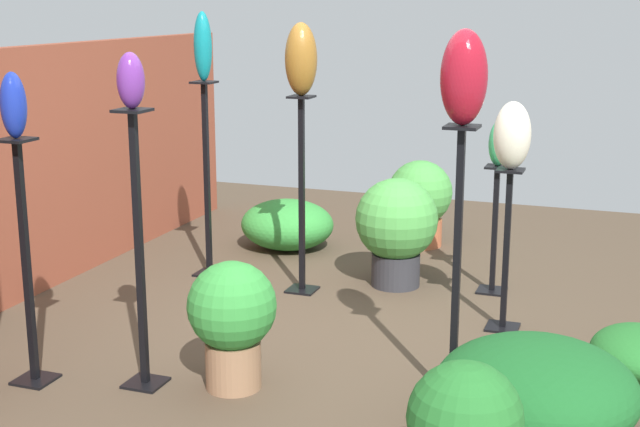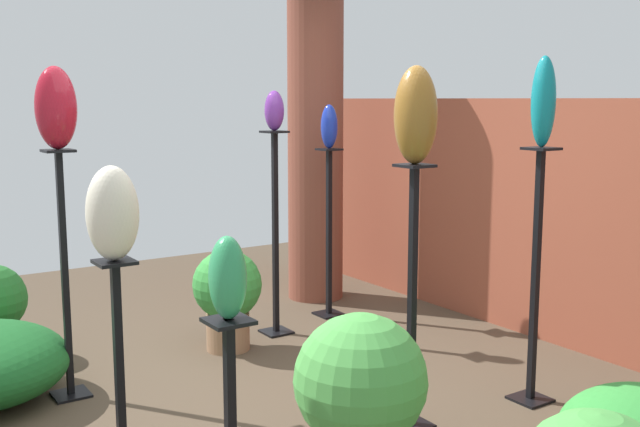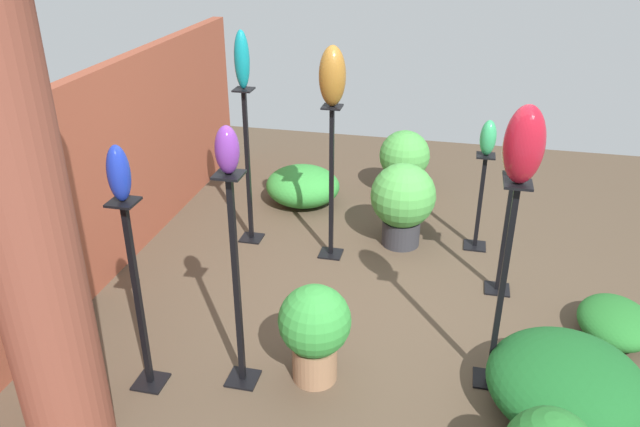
{
  "view_description": "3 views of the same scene",
  "coord_description": "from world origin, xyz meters",
  "views": [
    {
      "loc": [
        -4.88,
        -1.69,
        2.01
      ],
      "look_at": [
        0.05,
        0.11,
        0.74
      ],
      "focal_mm": 50.0,
      "sensor_mm": 36.0,
      "label": 1
    },
    {
      "loc": [
        3.54,
        -1.97,
        1.7
      ],
      "look_at": [
        0.07,
        0.35,
        1.06
      ],
      "focal_mm": 42.0,
      "sensor_mm": 36.0,
      "label": 2
    },
    {
      "loc": [
        -4.07,
        -0.52,
        2.81
      ],
      "look_at": [
        -0.3,
        0.35,
        0.91
      ],
      "focal_mm": 35.0,
      "sensor_mm": 36.0,
      "label": 3
    }
  ],
  "objects": [
    {
      "name": "pedestal_jade",
      "position": [
        1.15,
        -0.78,
        0.41
      ],
      "size": [
        0.2,
        0.2,
        0.9
      ],
      "color": "black",
      "rests_on": "ground"
    },
    {
      "name": "potted_plant_front_right",
      "position": [
        1.06,
        -0.1,
        0.44
      ],
      "size": [
        0.59,
        0.59,
        0.78
      ],
      "color": "#2D2D33",
      "rests_on": "ground"
    },
    {
      "name": "ground_plane",
      "position": [
        0.0,
        0.0,
        0.0
      ],
      "size": [
        8.0,
        8.0,
        0.0
      ],
      "primitive_type": "plane",
      "color": "#4C3D2D"
    },
    {
      "name": "pedestal_teal",
      "position": [
        0.83,
        1.28,
        0.67
      ],
      "size": [
        0.2,
        0.2,
        1.44
      ],
      "color": "black",
      "rests_on": "ground"
    },
    {
      "name": "brick_wall_back",
      "position": [
        0.0,
        2.25,
        0.85
      ],
      "size": [
        5.6,
        0.12,
        1.7
      ],
      "primitive_type": "cube",
      "color": "brown",
      "rests_on": "ground"
    },
    {
      "name": "foliage_bed_center",
      "position": [
        1.69,
        1.0,
        0.2
      ],
      "size": [
        0.7,
        0.77,
        0.41
      ],
      "primitive_type": "ellipsoid",
      "color": "#338C38",
      "rests_on": "ground"
    },
    {
      "name": "art_vase_teal",
      "position": [
        0.83,
        1.28,
        1.68
      ],
      "size": [
        0.13,
        0.13,
        0.49
      ],
      "primitive_type": "ellipsoid",
      "color": "#0F727A",
      "rests_on": "pedestal_teal"
    },
    {
      "name": "art_vase_bronze",
      "position": [
        0.71,
        0.48,
        1.62
      ],
      "size": [
        0.22,
        0.22,
        0.48
      ],
      "primitive_type": "ellipsoid",
      "color": "brown",
      "rests_on": "pedestal_bronze"
    },
    {
      "name": "art_vase_violet",
      "position": [
        -1.05,
        0.7,
        1.62
      ],
      "size": [
        0.14,
        0.14,
        0.28
      ],
      "primitive_type": "ellipsoid",
      "color": "#6B2D8C",
      "rests_on": "pedestal_violet"
    },
    {
      "name": "art_vase_ruby",
      "position": [
        -0.69,
        -0.88,
        1.65
      ],
      "size": [
        0.21,
        0.22,
        0.45
      ],
      "primitive_type": "ellipsoid",
      "color": "maroon",
      "rests_on": "pedestal_ruby"
    },
    {
      "name": "art_vase_ivory",
      "position": [
        0.45,
        -0.96,
        1.22
      ],
      "size": [
        0.21,
        0.22,
        0.41
      ],
      "primitive_type": "ellipsoid",
      "color": "beige",
      "rests_on": "pedestal_ivory"
    },
    {
      "name": "foliage_bed_east",
      "position": [
        -0.88,
        -1.32,
        0.22
      ],
      "size": [
        0.99,
        0.96,
        0.44
      ],
      "primitive_type": "ellipsoid",
      "color": "#195923",
      "rests_on": "ground"
    },
    {
      "name": "potted_plant_back_center",
      "position": [
        2.18,
        -0.0,
        0.39
      ],
      "size": [
        0.53,
        0.53,
        0.72
      ],
      "color": "#B25B38",
      "rests_on": "ground"
    },
    {
      "name": "art_vase_cobalt",
      "position": [
        -1.21,
        1.29,
        1.49
      ],
      "size": [
        0.14,
        0.13,
        0.34
      ],
      "primitive_type": "ellipsoid",
      "color": "#192D9E",
      "rests_on": "pedestal_cobalt"
    },
    {
      "name": "foliage_bed_west",
      "position": [
        0.0,
        -1.77,
        0.13
      ],
      "size": [
        0.64,
        0.52,
        0.26
      ],
      "primitive_type": "ellipsoid",
      "color": "#236B28",
      "rests_on": "ground"
    },
    {
      "name": "pedestal_ruby",
      "position": [
        -0.69,
        -0.88,
        0.66
      ],
      "size": [
        0.2,
        0.2,
        1.42
      ],
      "color": "black",
      "rests_on": "ground"
    },
    {
      "name": "potted_plant_mid_right",
      "position": [
        -0.91,
        0.25,
        0.4
      ],
      "size": [
        0.47,
        0.47,
        0.69
      ],
      "color": "#936B4C",
      "rests_on": "ground"
    },
    {
      "name": "pedestal_bronze",
      "position": [
        0.71,
        0.48,
        0.64
      ],
      "size": [
        0.2,
        0.2,
        1.38
      ],
      "color": "black",
      "rests_on": "ground"
    },
    {
      "name": "pedestal_cobalt",
      "position": [
        -1.21,
        1.29,
        0.61
      ],
      "size": [
        0.2,
        0.2,
        1.32
      ],
      "color": "black",
      "rests_on": "ground"
    },
    {
      "name": "art_vase_jade",
      "position": [
        1.15,
        -0.78,
        1.06
      ],
      "size": [
        0.15,
        0.14,
        0.31
      ],
      "primitive_type": "ellipsoid",
      "color": "#2D9356",
      "rests_on": "pedestal_jade"
    },
    {
      "name": "pedestal_ivory",
      "position": [
        0.45,
        -0.96,
        0.46
      ],
      "size": [
        0.2,
        0.2,
        1.02
      ],
      "color": "black",
      "rests_on": "ground"
    },
    {
      "name": "pedestal_violet",
      "position": [
        -1.05,
        0.7,
        0.68
      ],
      "size": [
        0.2,
        0.2,
        1.48
      ],
      "color": "black",
      "rests_on": "ground"
    }
  ]
}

